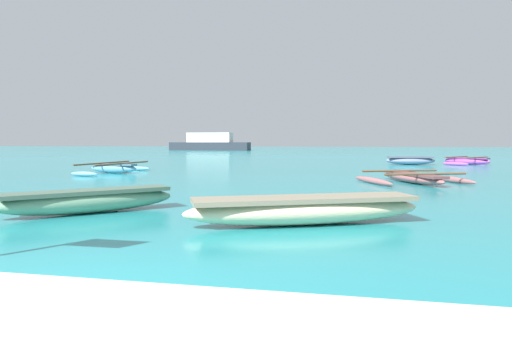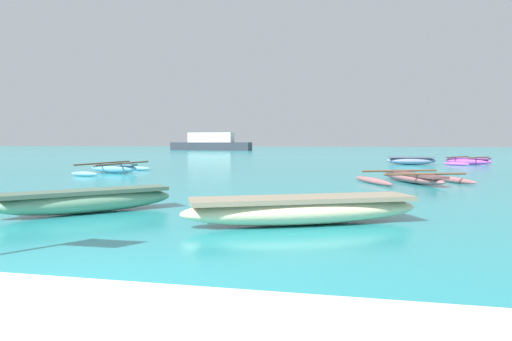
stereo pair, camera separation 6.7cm
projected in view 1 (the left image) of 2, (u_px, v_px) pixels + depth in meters
The scene contains 7 objects.
moored_boat_0 at pixel (305, 209), 7.82m from camera, with size 4.17×2.52×0.48m.
moored_boat_1 at pixel (114, 168), 20.45m from camera, with size 2.38×4.30×0.48m.
moored_boat_2 at pixel (89, 200), 9.05m from camera, with size 2.89×2.98×0.47m.
moored_boat_3 at pixel (467, 161), 28.03m from camera, with size 3.17×3.46×0.49m.
moored_boat_4 at pixel (410, 160), 27.80m from camera, with size 2.87×0.88×0.50m.
moored_boat_5 at pixel (412, 178), 15.67m from camera, with size 3.95×3.79×0.40m.
distant_ferry at pixel (210, 143), 72.42m from camera, with size 12.74×2.80×2.80m.
Camera 1 is at (2.74, -2.85, 1.42)m, focal length 32.00 mm.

